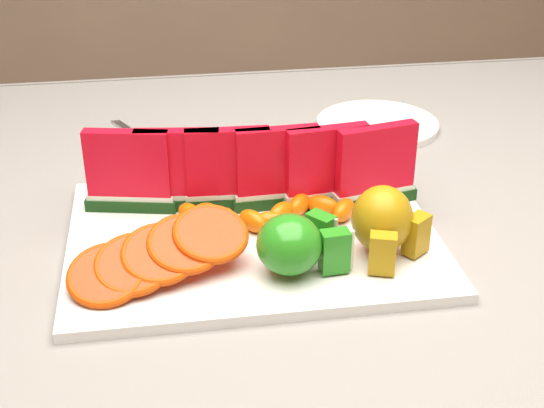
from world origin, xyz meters
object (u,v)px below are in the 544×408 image
apple_cluster (296,244)px  pear_cluster (384,222)px  platter (253,237)px  side_plate (377,124)px  fork (120,147)px

apple_cluster → pear_cluster: bearing=11.9°
platter → side_plate: (0.23, 0.30, -0.00)m
platter → fork: bearing=118.7°
platter → apple_cluster: apple_cluster is taller
apple_cluster → pear_cluster: pear_cluster is taller
fork → pear_cluster: bearing=-50.6°
platter → pear_cluster: pear_cluster is taller
platter → pear_cluster: size_ratio=4.68×
side_plate → platter: bearing=-127.3°
side_plate → pear_cluster: bearing=-105.1°
pear_cluster → fork: bearing=129.4°
side_plate → fork: 0.38m
apple_cluster → platter: bearing=111.3°
apple_cluster → side_plate: 0.43m
platter → fork: platter is taller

